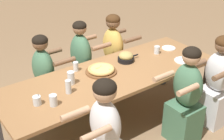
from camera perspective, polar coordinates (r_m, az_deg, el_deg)
ground_plane at (r=3.97m, az=0.00°, el=-10.16°), size 18.00×18.00×0.00m
dining_table at (r=3.60m, az=0.00°, el=-1.65°), size 2.64×0.90×0.74m
pizza_board_main at (r=3.59m, az=-2.00°, el=0.01°), size 0.36×0.36×0.06m
skillet_bowl at (r=3.84m, az=2.57°, el=2.34°), size 0.29×0.20×0.12m
empty_plate_a at (r=4.28m, az=10.32°, el=3.98°), size 0.18×0.18×0.02m
empty_plate_b at (r=3.96m, az=12.92°, el=1.70°), size 0.22×0.22×0.02m
cocktail_glass_blue at (r=3.09m, az=-13.55°, el=-5.52°), size 0.08×0.08×0.11m
drinking_glass_a at (r=3.04m, az=-10.68°, el=-5.47°), size 0.08×0.08×0.12m
drinking_glass_b at (r=4.09m, az=8.20°, el=3.57°), size 0.07×0.07×0.10m
drinking_glass_c at (r=3.37m, az=-7.50°, el=-1.58°), size 0.08×0.08×0.14m
drinking_glass_d at (r=3.21m, az=-7.98°, el=-3.19°), size 0.06×0.06×0.15m
drinking_glass_e at (r=3.63m, az=-6.64°, el=0.65°), size 0.06×0.06×0.11m
diner_far_midright at (r=4.41m, az=0.21°, el=2.22°), size 0.51×0.40×1.18m
diner_far_center at (r=4.15m, az=-5.53°, el=0.34°), size 0.51×0.40×1.19m
diner_near_midleft at (r=2.95m, az=-1.29°, el=-12.35°), size 0.51×0.40×1.16m
diner_near_midright at (r=3.57m, az=13.31°, el=-5.33°), size 0.51×0.40×1.17m
diner_far_midleft at (r=3.96m, az=-12.16°, el=-2.09°), size 0.51×0.40×1.13m
diner_near_right at (r=3.95m, az=18.59°, el=-2.59°), size 0.51×0.40×1.17m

